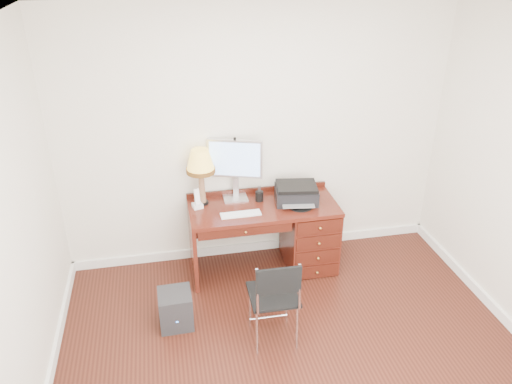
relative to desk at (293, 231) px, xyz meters
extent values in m
plane|color=black|center=(-0.32, -1.40, -0.41)|extent=(4.00, 4.00, 0.00)
plane|color=silver|center=(-0.32, 0.35, 0.94)|extent=(4.00, 0.00, 4.00)
plane|color=silver|center=(-2.32, -1.40, 0.94)|extent=(0.00, 3.50, 3.50)
plane|color=white|center=(-0.32, -1.40, 2.29)|extent=(4.00, 4.00, 0.00)
cube|color=white|center=(-0.32, 0.33, -0.36)|extent=(4.00, 0.03, 0.10)
cube|color=white|center=(1.66, -1.40, -0.36)|extent=(0.03, 3.50, 0.10)
cube|color=#521A11|center=(-0.32, -0.01, 0.32)|extent=(1.50, 0.65, 0.04)
cube|color=#521A11|center=(0.18, -0.01, -0.06)|extent=(0.50, 0.61, 0.71)
cube|color=#521A11|center=(-1.05, -0.01, -0.06)|extent=(0.04, 0.61, 0.71)
cube|color=#41140D|center=(-0.56, 0.29, 0.05)|extent=(0.96, 0.03, 0.39)
cube|color=#41140D|center=(-0.56, -0.31, 0.25)|extent=(0.91, 0.03, 0.09)
sphere|color=#BF8C3F|center=(0.18, -0.34, -0.06)|extent=(0.03, 0.03, 0.03)
cube|color=silver|center=(-0.57, 0.20, 0.35)|extent=(0.29, 0.24, 0.02)
cube|color=silver|center=(-0.57, 0.25, 0.45)|extent=(0.06, 0.05, 0.20)
cube|color=silver|center=(-0.57, 0.23, 0.78)|extent=(0.54, 0.21, 0.40)
cube|color=#4C8CF2|center=(-0.57, 0.20, 0.78)|extent=(0.49, 0.16, 0.36)
cube|color=white|center=(-0.58, -0.15, 0.34)|extent=(0.40, 0.12, 0.02)
cylinder|color=black|center=(0.04, -0.10, 0.34)|extent=(0.25, 0.25, 0.01)
ellipsoid|color=white|center=(0.04, -0.10, 0.37)|extent=(0.11, 0.07, 0.04)
cube|color=black|center=(0.03, 0.02, 0.41)|extent=(0.46, 0.38, 0.15)
cube|color=black|center=(0.03, 0.02, 0.51)|extent=(0.44, 0.36, 0.04)
cylinder|color=black|center=(-0.92, 0.16, 0.35)|extent=(0.12, 0.12, 0.02)
cone|color=#916444|center=(-0.92, 0.16, 0.53)|extent=(0.08, 0.08, 0.35)
cone|color=gold|center=(-0.92, 0.16, 0.82)|extent=(0.28, 0.28, 0.22)
cylinder|color=#593814|center=(-0.92, 0.16, 0.71)|extent=(0.29, 0.29, 0.04)
cube|color=white|center=(-0.98, 0.09, 0.36)|extent=(0.11, 0.11, 0.04)
cube|color=white|center=(-0.98, 0.09, 0.46)|extent=(0.06, 0.07, 0.16)
cylinder|color=black|center=(-0.34, 0.11, 0.39)|extent=(0.08, 0.08, 0.10)
cube|color=black|center=(-0.46, -1.04, 0.04)|extent=(0.41, 0.41, 0.03)
cube|color=black|center=(-0.46, -1.24, 0.33)|extent=(0.37, 0.03, 0.24)
cylinder|color=silver|center=(-0.63, -0.87, -0.18)|extent=(0.02, 0.02, 0.46)
cylinder|color=silver|center=(-0.29, -0.87, -0.18)|extent=(0.02, 0.02, 0.46)
cylinder|color=silver|center=(-0.63, -1.21, -0.18)|extent=(0.02, 0.02, 0.46)
cylinder|color=silver|center=(-0.29, -1.21, -0.18)|extent=(0.02, 0.02, 0.46)
cylinder|color=silver|center=(-0.63, -1.24, 0.25)|extent=(0.02, 0.02, 0.41)
cylinder|color=silver|center=(-0.29, -1.24, 0.25)|extent=(0.02, 0.02, 0.41)
cube|color=black|center=(-1.28, -0.72, -0.24)|extent=(0.30, 0.30, 0.34)
camera|label=1|loc=(-1.27, -4.32, 2.75)|focal=35.00mm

